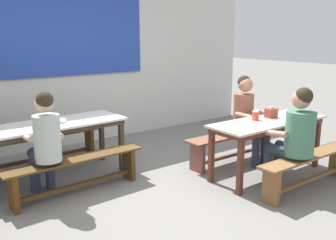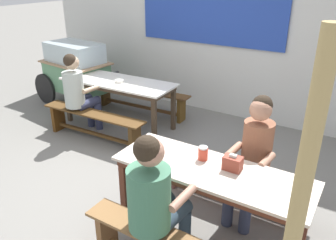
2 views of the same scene
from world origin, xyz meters
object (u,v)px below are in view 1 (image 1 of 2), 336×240
at_px(dining_table_near, 268,126).
at_px(soup_bowl, 61,121).
at_px(dining_table_far, 54,129).
at_px(bench_near_back, 233,142).
at_px(bench_near_front, 308,166).
at_px(condiment_jar, 256,115).
at_px(bench_far_front, 77,170).
at_px(person_right_near_table, 247,114).
at_px(tissue_box, 271,113).
at_px(bench_far_back, 39,146).
at_px(person_left_back_turned, 46,140).
at_px(person_near_front, 295,133).

bearing_deg(dining_table_near, soup_bowl, 146.41).
bearing_deg(dining_table_far, dining_table_near, -33.64).
bearing_deg(bench_near_back, dining_table_near, -89.72).
height_order(bench_near_front, condiment_jar, condiment_jar).
bearing_deg(bench_far_front, person_right_near_table, -8.89).
height_order(bench_near_back, condiment_jar, condiment_jar).
relative_size(bench_near_back, tissue_box, 10.35).
distance_m(dining_table_far, bench_near_front, 3.19).
bearing_deg(bench_far_back, dining_table_far, -87.75).
relative_size(dining_table_far, soup_bowl, 13.81).
height_order(person_left_back_turned, person_right_near_table, person_right_near_table).
xyz_separation_m(bench_far_front, soup_bowl, (0.06, 0.56, 0.48)).
bearing_deg(dining_table_far, person_right_near_table, -21.81).
xyz_separation_m(dining_table_near, bench_near_front, (0.00, -0.62, -0.37)).
relative_size(person_near_front, tissue_box, 8.13).
relative_size(dining_table_far, person_left_back_turned, 1.47).
bearing_deg(bench_far_back, bench_far_front, -87.75).
bearing_deg(condiment_jar, person_right_near_table, 52.31).
bearing_deg(soup_bowl, condiment_jar, -33.27).
distance_m(bench_far_front, person_left_back_turned, 0.52).
distance_m(bench_near_front, person_near_front, 0.49).
height_order(dining_table_near, bench_far_front, dining_table_near).
bearing_deg(tissue_box, condiment_jar, 175.67).
bearing_deg(person_left_back_turned, person_near_front, -32.85).
xyz_separation_m(person_right_near_table, person_near_front, (-0.41, -1.09, 0.01)).
bearing_deg(person_left_back_turned, dining_table_near, -20.81).
xyz_separation_m(dining_table_far, condiment_jar, (2.18, -1.43, 0.14)).
distance_m(bench_far_back, bench_near_back, 2.80).
relative_size(bench_far_front, tissue_box, 10.85).
distance_m(dining_table_far, person_right_near_table, 2.70).
distance_m(dining_table_near, condiment_jar, 0.23).
xyz_separation_m(bench_near_back, tissue_box, (0.16, -0.53, 0.51)).
xyz_separation_m(person_near_front, soup_bowl, (-2.01, 2.03, 0.05)).
bearing_deg(dining_table_far, soup_bowl, -35.22).
xyz_separation_m(bench_near_front, condiment_jar, (-0.14, 0.72, 0.52)).
distance_m(bench_far_back, bench_far_front, 1.23).
relative_size(person_right_near_table, condiment_jar, 9.96).
xyz_separation_m(dining_table_near, bench_far_front, (-2.29, 0.93, -0.38)).
height_order(person_left_back_turned, tissue_box, person_left_back_turned).
relative_size(dining_table_far, bench_near_front, 1.13).
height_order(dining_table_near, tissue_box, tissue_box).
bearing_deg(bench_far_front, bench_far_back, 92.25).
bearing_deg(soup_bowl, dining_table_near, -33.59).
bearing_deg(bench_far_front, person_left_back_turned, 168.46).
xyz_separation_m(bench_far_front, person_left_back_turned, (-0.31, 0.06, 0.41)).
relative_size(bench_near_front, person_right_near_table, 1.29).
xyz_separation_m(dining_table_far, bench_far_front, (0.02, -0.62, -0.38)).
xyz_separation_m(bench_near_back, person_right_near_table, (0.20, -0.08, 0.41)).
xyz_separation_m(bench_far_back, bench_far_front, (0.05, -1.23, -0.00)).
distance_m(bench_near_front, tissue_box, 0.89).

